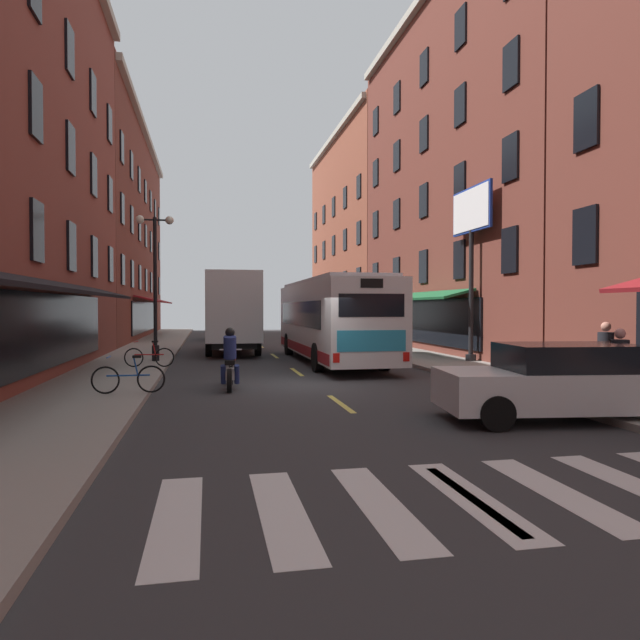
{
  "coord_description": "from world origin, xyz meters",
  "views": [
    {
      "loc": [
        -2.98,
        -16.0,
        2.2
      ],
      "look_at": [
        0.69,
        2.36,
        1.79
      ],
      "focal_mm": 31.67,
      "sensor_mm": 36.0,
      "label": 1
    }
  ],
  "objects_px": {
    "sedan_mid": "(222,329)",
    "bicycle_near": "(129,378)",
    "box_truck": "(233,312)",
    "motorcycle_rider": "(230,363)",
    "sedan_near": "(562,382)",
    "street_lamp_twin": "(155,281)",
    "pedestrian_mid": "(620,367)",
    "pedestrian_rear": "(606,357)",
    "transit_bus": "(331,319)",
    "bicycle_mid": "(149,357)",
    "billboard_sign": "(472,228)"
  },
  "relations": [
    {
      "from": "pedestrian_mid",
      "to": "pedestrian_rear",
      "type": "height_order",
      "value": "pedestrian_rear"
    },
    {
      "from": "motorcycle_rider",
      "to": "street_lamp_twin",
      "type": "xyz_separation_m",
      "value": [
        -2.58,
        7.2,
        2.53
      ]
    },
    {
      "from": "motorcycle_rider",
      "to": "street_lamp_twin",
      "type": "bearing_deg",
      "value": 109.7
    },
    {
      "from": "bicycle_near",
      "to": "pedestrian_mid",
      "type": "bearing_deg",
      "value": -21.18
    },
    {
      "from": "transit_bus",
      "to": "motorcycle_rider",
      "type": "bearing_deg",
      "value": -122.26
    },
    {
      "from": "transit_bus",
      "to": "sedan_mid",
      "type": "bearing_deg",
      "value": 102.5
    },
    {
      "from": "transit_bus",
      "to": "motorcycle_rider",
      "type": "relative_size",
      "value": 5.63
    },
    {
      "from": "transit_bus",
      "to": "box_truck",
      "type": "xyz_separation_m",
      "value": [
        -3.68,
        5.37,
        0.25
      ]
    },
    {
      "from": "sedan_near",
      "to": "street_lamp_twin",
      "type": "distance_m",
      "value": 15.7
    },
    {
      "from": "billboard_sign",
      "to": "bicycle_mid",
      "type": "height_order",
      "value": "billboard_sign"
    },
    {
      "from": "billboard_sign",
      "to": "motorcycle_rider",
      "type": "height_order",
      "value": "billboard_sign"
    },
    {
      "from": "billboard_sign",
      "to": "sedan_mid",
      "type": "xyz_separation_m",
      "value": [
        -9.04,
        19.36,
        -4.59
      ]
    },
    {
      "from": "motorcycle_rider",
      "to": "bicycle_mid",
      "type": "distance_m",
      "value": 5.52
    },
    {
      "from": "box_truck",
      "to": "pedestrian_rear",
      "type": "relative_size",
      "value": 4.75
    },
    {
      "from": "sedan_near",
      "to": "pedestrian_rear",
      "type": "height_order",
      "value": "pedestrian_rear"
    },
    {
      "from": "pedestrian_rear",
      "to": "billboard_sign",
      "type": "bearing_deg",
      "value": -32.76
    },
    {
      "from": "transit_bus",
      "to": "pedestrian_mid",
      "type": "height_order",
      "value": "transit_bus"
    },
    {
      "from": "motorcycle_rider",
      "to": "street_lamp_twin",
      "type": "distance_m",
      "value": 8.05
    },
    {
      "from": "box_truck",
      "to": "sedan_near",
      "type": "xyz_separation_m",
      "value": [
        5.6,
        -17.74,
        -1.22
      ]
    },
    {
      "from": "billboard_sign",
      "to": "pedestrian_rear",
      "type": "height_order",
      "value": "billboard_sign"
    },
    {
      "from": "motorcycle_rider",
      "to": "street_lamp_twin",
      "type": "height_order",
      "value": "street_lamp_twin"
    },
    {
      "from": "motorcycle_rider",
      "to": "bicycle_mid",
      "type": "bearing_deg",
      "value": 117.94
    },
    {
      "from": "sedan_mid",
      "to": "pedestrian_mid",
      "type": "relative_size",
      "value": 2.92
    },
    {
      "from": "sedan_mid",
      "to": "bicycle_near",
      "type": "relative_size",
      "value": 2.78
    },
    {
      "from": "sedan_near",
      "to": "billboard_sign",
      "type": "bearing_deg",
      "value": 72.77
    },
    {
      "from": "billboard_sign",
      "to": "street_lamp_twin",
      "type": "height_order",
      "value": "billboard_sign"
    },
    {
      "from": "pedestrian_rear",
      "to": "bicycle_mid",
      "type": "bearing_deg",
      "value": 25.19
    },
    {
      "from": "box_truck",
      "to": "pedestrian_mid",
      "type": "distance_m",
      "value": 18.83
    },
    {
      "from": "transit_bus",
      "to": "bicycle_near",
      "type": "relative_size",
      "value": 6.81
    },
    {
      "from": "box_truck",
      "to": "sedan_mid",
      "type": "bearing_deg",
      "value": 90.93
    },
    {
      "from": "pedestrian_mid",
      "to": "pedestrian_rear",
      "type": "relative_size",
      "value": 0.95
    },
    {
      "from": "transit_bus",
      "to": "sedan_mid",
      "type": "distance_m",
      "value": 17.92
    },
    {
      "from": "pedestrian_rear",
      "to": "street_lamp_twin",
      "type": "distance_m",
      "value": 15.79
    },
    {
      "from": "billboard_sign",
      "to": "bicycle_mid",
      "type": "relative_size",
      "value": 3.94
    },
    {
      "from": "sedan_mid",
      "to": "bicycle_mid",
      "type": "bearing_deg",
      "value": -98.75
    },
    {
      "from": "billboard_sign",
      "to": "pedestrian_mid",
      "type": "height_order",
      "value": "billboard_sign"
    },
    {
      "from": "sedan_near",
      "to": "bicycle_mid",
      "type": "height_order",
      "value": "sedan_near"
    },
    {
      "from": "street_lamp_twin",
      "to": "box_truck",
      "type": "bearing_deg",
      "value": 57.35
    },
    {
      "from": "billboard_sign",
      "to": "bicycle_mid",
      "type": "bearing_deg",
      "value": 179.97
    },
    {
      "from": "billboard_sign",
      "to": "sedan_mid",
      "type": "distance_m",
      "value": 21.86
    },
    {
      "from": "street_lamp_twin",
      "to": "pedestrian_mid",
      "type": "bearing_deg",
      "value": -50.3
    },
    {
      "from": "box_truck",
      "to": "transit_bus",
      "type": "bearing_deg",
      "value": -55.62
    },
    {
      "from": "box_truck",
      "to": "motorcycle_rider",
      "type": "height_order",
      "value": "box_truck"
    },
    {
      "from": "sedan_mid",
      "to": "motorcycle_rider",
      "type": "height_order",
      "value": "motorcycle_rider"
    },
    {
      "from": "transit_bus",
      "to": "bicycle_mid",
      "type": "bearing_deg",
      "value": -164.59
    },
    {
      "from": "sedan_mid",
      "to": "motorcycle_rider",
      "type": "bearing_deg",
      "value": -90.93
    },
    {
      "from": "motorcycle_rider",
      "to": "bicycle_near",
      "type": "bearing_deg",
      "value": -152.38
    },
    {
      "from": "sedan_mid",
      "to": "bicycle_near",
      "type": "bearing_deg",
      "value": -96.39
    },
    {
      "from": "pedestrian_mid",
      "to": "motorcycle_rider",
      "type": "bearing_deg",
      "value": -178.49
    },
    {
      "from": "bicycle_near",
      "to": "pedestrian_rear",
      "type": "relative_size",
      "value": 1.0
    }
  ]
}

